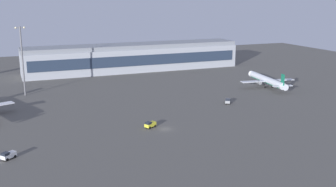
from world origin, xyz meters
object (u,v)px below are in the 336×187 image
Objects in this scene: maintenance_van at (150,124)px; baggage_tractor at (228,101)px; cargo_loader at (8,155)px; apron_light_east at (22,57)px; airplane_near_gate at (267,80)px.

baggage_tractor is at bearing -93.73° from maintenance_van.
cargo_loader is at bearing 76.37° from maintenance_van.
baggage_tractor is 93.81m from cargo_loader.
cargo_loader is 81.12m from apron_light_east.
airplane_near_gate reaches higher than cargo_loader.
airplane_near_gate is 1.15× the size of apron_light_east.
apron_light_east is at bearing 174.17° from airplane_near_gate.
baggage_tractor and cargo_loader have the same top height.
airplane_near_gate is at bearing -13.50° from apron_light_east.
apron_light_east is at bearing -45.24° from cargo_loader.
airplane_near_gate is at bearing -116.74° from baggage_tractor.
airplane_near_gate is 133.90m from cargo_loader.
maintenance_van is (-76.94, -39.61, -2.36)m from airplane_near_gate.
baggage_tractor is 94.47m from apron_light_east.
maintenance_van is at bearing -60.82° from apron_light_east.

